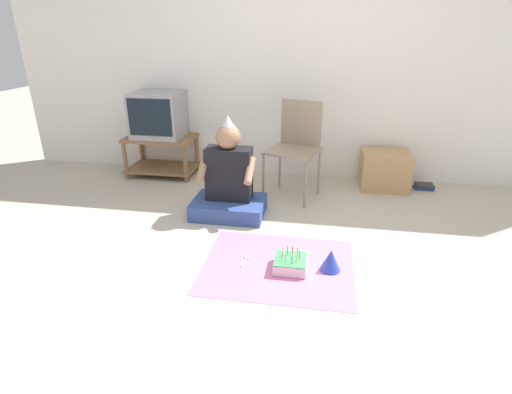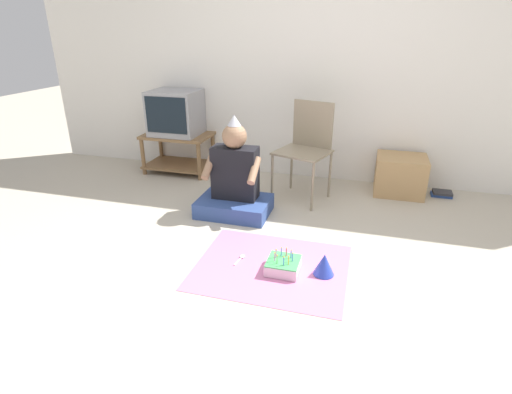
{
  "view_description": "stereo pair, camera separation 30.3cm",
  "coord_description": "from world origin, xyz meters",
  "px_view_note": "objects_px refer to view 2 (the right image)",
  "views": [
    {
      "loc": [
        0.2,
        -2.21,
        1.54
      ],
      "look_at": [
        -0.26,
        0.54,
        0.35
      ],
      "focal_mm": 28.0,
      "sensor_mm": 36.0,
      "label": 1
    },
    {
      "loc": [
        0.5,
        -2.14,
        1.54
      ],
      "look_at": [
        -0.26,
        0.54,
        0.35
      ],
      "focal_mm": 28.0,
      "sensor_mm": 36.0,
      "label": 2
    }
  ],
  "objects_px": {
    "book_pile": "(442,194)",
    "party_hat_blue": "(324,264)",
    "folding_chair": "(307,143)",
    "tv": "(176,113)",
    "person_seated": "(235,183)",
    "cardboard_box_stack": "(400,175)",
    "birthday_cake": "(283,265)"
  },
  "relations": [
    {
      "from": "person_seated",
      "to": "book_pile",
      "type": "bearing_deg",
      "value": 26.04
    },
    {
      "from": "tv",
      "to": "cardboard_box_stack",
      "type": "height_order",
      "value": "tv"
    },
    {
      "from": "folding_chair",
      "to": "cardboard_box_stack",
      "type": "bearing_deg",
      "value": 20.54
    },
    {
      "from": "folding_chair",
      "to": "party_hat_blue",
      "type": "xyz_separation_m",
      "value": [
        0.35,
        -1.32,
        -0.45
      ]
    },
    {
      "from": "tv",
      "to": "folding_chair",
      "type": "xyz_separation_m",
      "value": [
        1.51,
        -0.34,
        -0.14
      ]
    },
    {
      "from": "folding_chair",
      "to": "cardboard_box_stack",
      "type": "distance_m",
      "value": 1.01
    },
    {
      "from": "person_seated",
      "to": "party_hat_blue",
      "type": "bearing_deg",
      "value": -40.97
    },
    {
      "from": "party_hat_blue",
      "to": "folding_chair",
      "type": "bearing_deg",
      "value": 104.83
    },
    {
      "from": "person_seated",
      "to": "folding_chair",
      "type": "bearing_deg",
      "value": 45.67
    },
    {
      "from": "party_hat_blue",
      "to": "book_pile",
      "type": "bearing_deg",
      "value": 60.22
    },
    {
      "from": "tv",
      "to": "person_seated",
      "type": "height_order",
      "value": "tv"
    },
    {
      "from": "book_pile",
      "to": "person_seated",
      "type": "height_order",
      "value": "person_seated"
    },
    {
      "from": "cardboard_box_stack",
      "to": "person_seated",
      "type": "bearing_deg",
      "value": -148.26
    },
    {
      "from": "birthday_cake",
      "to": "party_hat_blue",
      "type": "height_order",
      "value": "same"
    },
    {
      "from": "tv",
      "to": "birthday_cake",
      "type": "xyz_separation_m",
      "value": [
        1.58,
        -1.69,
        -0.63
      ]
    },
    {
      "from": "folding_chair",
      "to": "birthday_cake",
      "type": "relative_size",
      "value": 4.14
    },
    {
      "from": "folding_chair",
      "to": "birthday_cake",
      "type": "height_order",
      "value": "folding_chair"
    },
    {
      "from": "cardboard_box_stack",
      "to": "birthday_cake",
      "type": "relative_size",
      "value": 2.15
    },
    {
      "from": "folding_chair",
      "to": "cardboard_box_stack",
      "type": "relative_size",
      "value": 1.93
    },
    {
      "from": "book_pile",
      "to": "party_hat_blue",
      "type": "bearing_deg",
      "value": -119.78
    },
    {
      "from": "birthday_cake",
      "to": "book_pile",
      "type": "bearing_deg",
      "value": 54.29
    },
    {
      "from": "birthday_cake",
      "to": "party_hat_blue",
      "type": "relative_size",
      "value": 1.46
    },
    {
      "from": "folding_chair",
      "to": "birthday_cake",
      "type": "bearing_deg",
      "value": -86.7
    },
    {
      "from": "folding_chair",
      "to": "book_pile",
      "type": "bearing_deg",
      "value": 15.03
    },
    {
      "from": "cardboard_box_stack",
      "to": "birthday_cake",
      "type": "height_order",
      "value": "cardboard_box_stack"
    },
    {
      "from": "tv",
      "to": "cardboard_box_stack",
      "type": "distance_m",
      "value": 2.45
    },
    {
      "from": "cardboard_box_stack",
      "to": "person_seated",
      "type": "distance_m",
      "value": 1.68
    },
    {
      "from": "cardboard_box_stack",
      "to": "book_pile",
      "type": "bearing_deg",
      "value": 2.25
    },
    {
      "from": "book_pile",
      "to": "person_seated",
      "type": "xyz_separation_m",
      "value": [
        -1.84,
        -0.9,
        0.25
      ]
    },
    {
      "from": "folding_chair",
      "to": "cardboard_box_stack",
      "type": "xyz_separation_m",
      "value": [
        0.89,
        0.33,
        -0.35
      ]
    },
    {
      "from": "cardboard_box_stack",
      "to": "party_hat_blue",
      "type": "xyz_separation_m",
      "value": [
        -0.54,
        -1.65,
        -0.11
      ]
    },
    {
      "from": "folding_chair",
      "to": "tv",
      "type": "bearing_deg",
      "value": 167.41
    }
  ]
}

